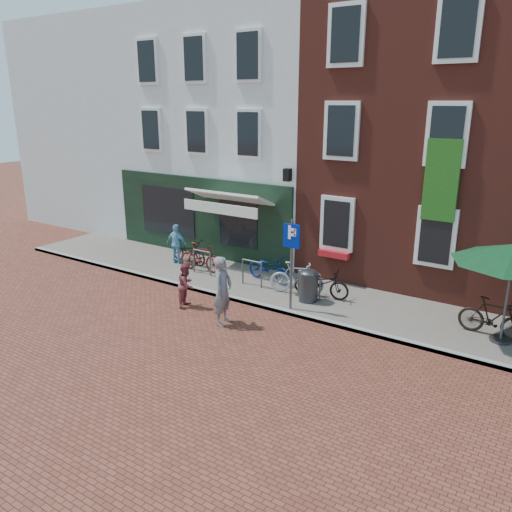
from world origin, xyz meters
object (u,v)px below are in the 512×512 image
Objects in this scene: bicycle_2 at (269,268)px; bicycle_3 at (297,278)px; bicycle_1 at (201,257)px; parking_sign at (291,250)px; litter_bin at (308,284)px; woman at (223,291)px; bicycle_0 at (189,251)px; bicycle_5 at (493,318)px; bicycle_4 at (321,283)px; cafe_person at (177,244)px; boy at (186,285)px.

bicycle_3 reaches higher than bicycle_2.
parking_sign is at bearing -112.70° from bicycle_1.
woman is at bearing -117.16° from litter_bin.
bicycle_1 is at bearing 71.05° from bicycle_3.
parking_sign is 1.51× the size of bicycle_0.
bicycle_5 is at bearing 5.01° from litter_bin.
bicycle_1 is at bearing 83.99° from bicycle_4.
bicycle_5 is at bearing -84.42° from bicycle_2.
cafe_person is at bearing 101.28° from bicycle_2.
bicycle_2 is at bearing 51.90° from bicycle_3.
bicycle_3 is at bearing -97.47° from bicycle_1.
cafe_person is at bearing 92.45° from bicycle_5.
cafe_person is 5.01m from bicycle_3.
litter_bin is at bearing -91.21° from bicycle_0.
bicycle_1 is (0.94, -0.47, 0.05)m from bicycle_0.
parking_sign is 1.80× the size of cafe_person.
bicycle_4 is at bearing 173.16° from cafe_person.
boy is at bearing 122.53° from bicycle_4.
parking_sign is 3.18m from boy.
woman is 2.85m from bicycle_3.
woman is 4.14m from bicycle_1.
parking_sign reaches higher than boy.
boy is 3.74m from bicycle_0.
cafe_person is 0.87× the size of bicycle_5.
bicycle_2 is (-0.57, 3.20, -0.38)m from woman.
bicycle_3 is (-0.56, 0.33, -0.03)m from litter_bin.
cafe_person is at bearing 132.18° from bicycle_0.
cafe_person is at bearing 72.53° from bicycle_1.
parking_sign is at bearing 107.31° from bicycle_5.
woman is at bearing -121.93° from boy.
litter_bin is 1.43m from parking_sign.
bicycle_3 is at bearing -62.12° from boy.
bicycle_3 is at bearing -88.31° from bicycle_0.
parking_sign is 1.71m from bicycle_3.
woman is at bearing 139.56° from cafe_person.
bicycle_0 is 3.41m from bicycle_2.
cafe_person reaches higher than litter_bin.
litter_bin is at bearing -36.96° from woman.
litter_bin is 0.60× the size of bicycle_2.
parking_sign is 4.47m from bicycle_1.
litter_bin is 0.65m from bicycle_3.
cafe_person is 0.87× the size of bicycle_3.
bicycle_4 is 4.66m from bicycle_5.
bicycle_1 and bicycle_3 have the same top height.
cafe_person is 0.84× the size of bicycle_4.
parking_sign is at bearing -83.79° from boy.
bicycle_4 is at bearing 68.66° from litter_bin.
bicycle_0 is 4.68m from bicycle_3.
bicycle_5 is (4.84, 0.42, -0.03)m from litter_bin.
cafe_person is 0.87× the size of bicycle_1.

